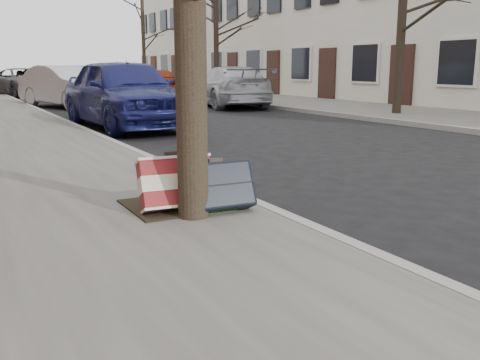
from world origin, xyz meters
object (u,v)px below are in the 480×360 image
car_near_front (125,93)px  suitcase_navy (220,186)px  suitcase_red (176,184)px  car_near_mid (68,87)px

car_near_front → suitcase_navy: bearing=-103.9°
suitcase_red → car_near_mid: (2.03, 14.57, 0.34)m
suitcase_red → car_near_front: car_near_front is taller
suitcase_red → suitcase_navy: 0.39m
suitcase_red → car_near_front: bearing=81.8°
suitcase_navy → car_near_mid: size_ratio=0.14×
suitcase_navy → car_near_front: 8.08m
suitcase_navy → car_near_mid: bearing=86.7°
suitcase_red → car_near_mid: car_near_mid is taller
suitcase_red → car_near_front: (1.91, 7.70, 0.43)m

